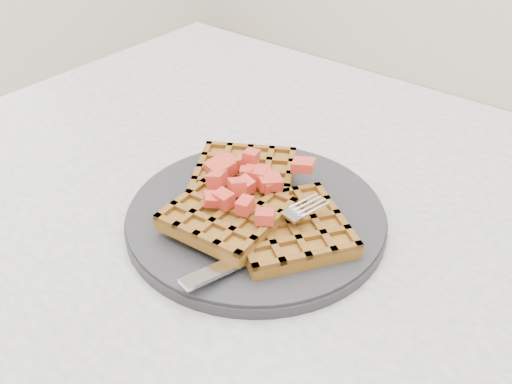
% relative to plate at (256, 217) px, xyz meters
% --- Properties ---
extents(table, '(1.20, 0.80, 0.75)m').
position_rel_plate_xyz_m(table, '(0.11, 0.03, -0.12)').
color(table, beige).
rests_on(table, ground).
extents(plate, '(0.28, 0.28, 0.02)m').
position_rel_plate_xyz_m(plate, '(0.00, 0.00, 0.00)').
color(plate, black).
rests_on(plate, table).
extents(waffles, '(0.24, 0.20, 0.03)m').
position_rel_plate_xyz_m(waffles, '(0.00, -0.00, 0.02)').
color(waffles, '#905D1E').
rests_on(waffles, plate).
extents(strawberry_pile, '(0.15, 0.15, 0.02)m').
position_rel_plate_xyz_m(strawberry_pile, '(-0.00, 0.00, 0.05)').
color(strawberry_pile, '#A3150B').
rests_on(strawberry_pile, waffles).
extents(fork, '(0.06, 0.18, 0.02)m').
position_rel_plate_xyz_m(fork, '(0.05, -0.04, 0.02)').
color(fork, silver).
rests_on(fork, plate).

